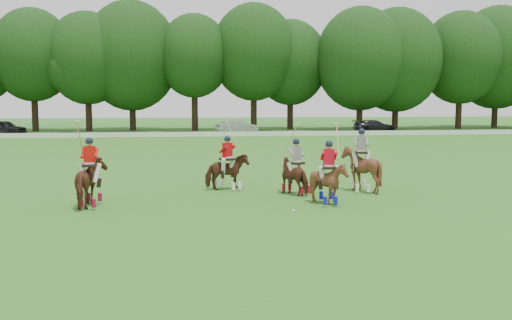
{
  "coord_description": "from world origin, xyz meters",
  "views": [
    {
      "loc": [
        -0.96,
        -16.08,
        3.63
      ],
      "look_at": [
        1.51,
        4.2,
        1.4
      ],
      "focal_mm": 40.0,
      "sensor_mm": 36.0,
      "label": 1
    }
  ],
  "objects": [
    {
      "name": "ground",
      "position": [
        0.0,
        0.0,
        0.0
      ],
      "size": [
        180.0,
        180.0,
        0.0
      ],
      "primitive_type": "plane",
      "color": "#26671D",
      "rests_on": "ground"
    },
    {
      "name": "tree_line",
      "position": [
        0.26,
        48.05,
        8.23
      ],
      "size": [
        117.98,
        14.32,
        14.75
      ],
      "color": "black",
      "rests_on": "ground"
    },
    {
      "name": "boundary_rail",
      "position": [
        0.0,
        38.0,
        0.22
      ],
      "size": [
        120.0,
        0.1,
        0.44
      ],
      "primitive_type": "cube",
      "color": "white",
      "rests_on": "ground"
    },
    {
      "name": "car_left",
      "position": [
        -18.8,
        42.5,
        0.74
      ],
      "size": [
        4.66,
        3.02,
        1.48
      ],
      "primitive_type": "imported",
      "rotation": [
        0.0,
        0.0,
        1.25
      ],
      "color": "black",
      "rests_on": "ground"
    },
    {
      "name": "car_mid",
      "position": [
        4.17,
        42.5,
        0.7
      ],
      "size": [
        4.48,
        2.53,
        1.4
      ],
      "primitive_type": "imported",
      "rotation": [
        0.0,
        0.0,
        1.83
      ],
      "color": "#9A9A9F",
      "rests_on": "ground"
    },
    {
      "name": "car_right",
      "position": [
        18.89,
        42.5,
        0.66
      ],
      "size": [
        4.54,
        1.91,
        1.31
      ],
      "primitive_type": "imported",
      "rotation": [
        0.0,
        0.0,
        1.59
      ],
      "color": "black",
      "rests_on": "ground"
    },
    {
      "name": "polo_red_a",
      "position": [
        -4.18,
        3.28,
        0.84
      ],
      "size": [
        1.19,
        1.93,
        2.86
      ],
      "color": "#482213",
      "rests_on": "ground"
    },
    {
      "name": "polo_red_b",
      "position": [
        0.62,
        6.24,
        0.75
      ],
      "size": [
        1.85,
        1.82,
        2.69
      ],
      "color": "#482213",
      "rests_on": "ground"
    },
    {
      "name": "polo_red_c",
      "position": [
        3.83,
        2.75,
        0.77
      ],
      "size": [
        1.32,
        1.45,
        2.73
      ],
      "color": "#482213",
      "rests_on": "ground"
    },
    {
      "name": "polo_stripe_a",
      "position": [
        3.12,
        4.93,
        0.75
      ],
      "size": [
        1.5,
        1.76,
        2.65
      ],
      "color": "#482213",
      "rests_on": "ground"
    },
    {
      "name": "polo_stripe_b",
      "position": [
        5.76,
        5.27,
        0.9
      ],
      "size": [
        1.68,
        1.82,
        2.45
      ],
      "color": "#482213",
      "rests_on": "ground"
    },
    {
      "name": "polo_ball",
      "position": [
        2.4,
        1.57,
        0.04
      ],
      "size": [
        0.09,
        0.09,
        0.09
      ],
      "primitive_type": "sphere",
      "color": "white",
      "rests_on": "ground"
    }
  ]
}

